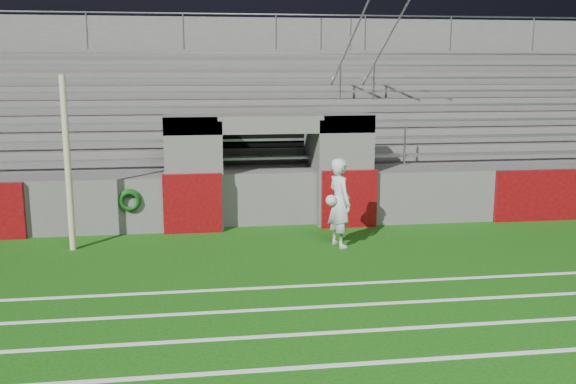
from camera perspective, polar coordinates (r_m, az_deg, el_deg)
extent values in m
plane|color=#144C0C|center=(11.97, 0.28, -6.82)|extent=(90.00, 90.00, 0.00)
cylinder|color=beige|center=(13.56, -19.00, 2.35)|extent=(0.13, 0.13, 3.54)
cube|color=white|center=(8.31, 4.48, -15.10)|extent=(28.00, 0.09, 0.01)
cube|color=white|center=(9.20, 3.10, -12.41)|extent=(28.00, 0.09, 0.01)
cube|color=white|center=(10.11, 1.97, -10.20)|extent=(28.00, 0.09, 0.01)
cube|color=white|center=(11.03, 1.05, -8.36)|extent=(28.00, 0.09, 0.01)
cube|color=#575452|center=(14.97, -8.54, 1.76)|extent=(1.20, 1.00, 2.60)
cube|color=#575452|center=(15.36, 5.01, 2.08)|extent=(1.20, 1.00, 2.60)
cube|color=black|center=(16.74, -2.34, 2.66)|extent=(2.60, 0.20, 2.50)
cube|color=#575452|center=(15.57, -6.14, 1.99)|extent=(0.10, 2.20, 2.50)
cube|color=#575452|center=(15.82, 2.22, 2.18)|extent=(0.10, 2.20, 2.50)
cube|color=#575452|center=(14.93, -1.70, 6.11)|extent=(4.80, 1.00, 0.40)
cube|color=#575452|center=(18.87, -3.01, 3.29)|extent=(26.00, 8.00, 0.20)
cube|color=#575452|center=(18.96, -2.99, 1.41)|extent=(26.00, 8.00, 1.05)
cube|color=#5A070A|center=(14.53, -8.48, -1.01)|extent=(1.30, 0.15, 1.35)
cube|color=#5A070A|center=(14.94, 5.46, -0.61)|extent=(1.30, 0.15, 1.35)
cube|color=#5A070A|center=(16.68, 21.35, -0.29)|extent=(2.20, 0.15, 1.25)
cube|color=#96999E|center=(15.94, -2.06, 3.05)|extent=(23.00, 0.28, 0.06)
cube|color=#575452|center=(16.79, -2.37, 3.34)|extent=(24.00, 0.75, 0.38)
cube|color=#96999E|center=(16.64, -2.34, 4.70)|extent=(23.00, 0.28, 0.06)
cube|color=#575452|center=(17.50, -2.62, 4.28)|extent=(24.00, 0.75, 0.76)
cube|color=#96999E|center=(17.34, -2.61, 6.21)|extent=(23.00, 0.28, 0.06)
cube|color=#575452|center=(18.22, -2.86, 5.14)|extent=(24.00, 0.75, 1.14)
cube|color=#96999E|center=(18.06, -2.85, 7.60)|extent=(23.00, 0.28, 0.06)
cube|color=#575452|center=(18.95, -3.08, 5.93)|extent=(24.00, 0.75, 1.52)
cube|color=#96999E|center=(18.79, -3.08, 8.88)|extent=(23.00, 0.28, 0.06)
cube|color=#575452|center=(19.68, -3.28, 6.67)|extent=(24.00, 0.75, 1.90)
cube|color=#96999E|center=(19.53, -3.29, 10.07)|extent=(23.00, 0.28, 0.06)
cube|color=#575452|center=(20.41, -3.47, 7.35)|extent=(24.00, 0.75, 2.28)
cube|color=#96999E|center=(20.28, -3.49, 11.17)|extent=(23.00, 0.28, 0.06)
cube|color=#575452|center=(21.15, -3.65, 7.99)|extent=(24.00, 0.75, 2.66)
cube|color=#96999E|center=(21.03, -3.68, 12.20)|extent=(23.00, 0.28, 0.06)
cube|color=#575452|center=(21.82, -3.79, 8.25)|extent=(26.00, 0.60, 5.29)
cylinder|color=#A5A8AD|center=(16.10, 6.95, 4.06)|extent=(0.05, 0.05, 1.00)
cylinder|color=#A5A8AD|center=(18.90, 4.67, 9.73)|extent=(0.05, 0.05, 1.00)
cylinder|color=#A5A8AD|center=(21.86, 2.94, 13.88)|extent=(0.05, 0.05, 1.00)
cylinder|color=#A5A8AD|center=(18.90, 4.69, 11.24)|extent=(0.05, 6.02, 3.08)
cylinder|color=#A5A8AD|center=(16.39, 10.33, 4.08)|extent=(0.05, 0.05, 1.00)
cylinder|color=#A5A8AD|center=(19.15, 7.63, 9.68)|extent=(0.05, 0.05, 1.00)
cylinder|color=#A5A8AD|center=(22.08, 5.56, 13.82)|extent=(0.05, 0.05, 1.00)
cylinder|color=#A5A8AD|center=(19.14, 7.66, 11.18)|extent=(0.05, 6.02, 3.08)
cylinder|color=#A5A8AD|center=(21.72, -17.46, 13.56)|extent=(0.05, 0.05, 1.10)
cylinder|color=#A5A8AD|center=(21.47, -9.30, 13.95)|extent=(0.05, 0.05, 1.10)
cylinder|color=#A5A8AD|center=(21.63, -1.08, 14.06)|extent=(0.05, 0.05, 1.10)
cylinder|color=#A5A8AD|center=(22.20, 6.86, 13.91)|extent=(0.05, 0.05, 1.10)
cylinder|color=#A5A8AD|center=(23.15, 14.25, 13.53)|extent=(0.05, 0.05, 1.10)
cylinder|color=#A5A8AD|center=(24.44, 20.95, 13.00)|extent=(0.05, 0.05, 1.10)
cylinder|color=#A5A8AD|center=(21.57, -3.82, 15.51)|extent=(24.00, 0.05, 0.05)
imported|color=silver|center=(13.28, 4.61, -0.95)|extent=(0.62, 0.77, 1.85)
sphere|color=silver|center=(13.14, 3.85, -0.74)|extent=(0.22, 0.22, 0.22)
torus|color=#0E4612|center=(14.59, -13.88, -0.68)|extent=(0.50, 0.09, 0.50)
torus|color=#0D4510|center=(14.54, -13.90, -0.77)|extent=(0.45, 0.09, 0.45)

